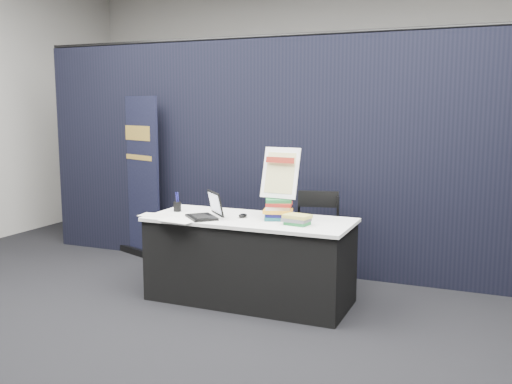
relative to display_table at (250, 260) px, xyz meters
The scene contains 15 objects.
floor 0.67m from the display_table, 90.00° to the right, with size 8.00×8.00×0.00m, color black.
wall_back 3.71m from the display_table, 90.00° to the left, with size 8.00×0.02×3.50m, color #A29F99.
drape_partition 1.33m from the display_table, 90.00° to the left, with size 6.00×0.08×2.40m, color black.
display_table is the anchor object (origin of this frame).
laptop 0.59m from the display_table, 159.49° to the right, with size 0.37×0.41×0.23m.
mouse 0.40m from the display_table, behind, with size 0.07×0.11×0.03m, color black.
brochure_left 0.95m from the display_table, 166.03° to the right, with size 0.25×0.18×0.00m, color silver.
brochure_mid 0.72m from the display_table, 146.87° to the right, with size 0.30×0.21×0.00m, color white.
brochure_right 0.67m from the display_table, 167.60° to the right, with size 0.28×0.20×0.00m, color white.
pen_cup 0.86m from the display_table, behind, with size 0.07×0.07×0.09m, color black.
book_stack_tall 0.54m from the display_table, ahead, with size 0.27×0.24×0.18m.
book_stack_short 0.64m from the display_table, 12.37° to the right, with size 0.23×0.19×0.09m.
info_sign 0.82m from the display_table, 12.84° to the left, with size 0.34×0.17×0.45m.
pullup_banner 2.08m from the display_table, 152.22° to the left, with size 0.76×0.38×1.83m.
stacking_chair 0.72m from the display_table, 55.95° to the left, with size 0.49×0.50×0.91m.
Camera 1 is at (1.96, -3.93, 1.72)m, focal length 40.00 mm.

